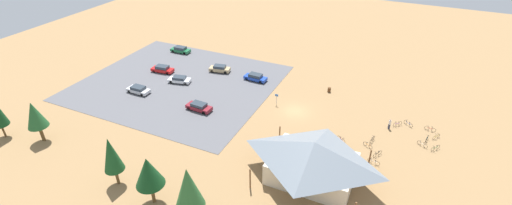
{
  "coord_description": "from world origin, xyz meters",
  "views": [
    {
      "loc": [
        -15.6,
        50.17,
        33.2
      ],
      "look_at": [
        6.59,
        2.0,
        1.2
      ],
      "focal_mm": 25.05,
      "sensor_mm": 36.0,
      "label": 1
    }
  ],
  "objects": [
    {
      "name": "trash_bin",
      "position": [
        -3.52,
        -9.16,
        0.45
      ],
      "size": [
        0.6,
        0.6,
        0.9
      ],
      "primitive_type": "cylinder",
      "color": "brown",
      "rests_on": "ground"
    },
    {
      "name": "bicycle_orange_yard_right",
      "position": [
        -13.1,
        4.95,
        0.35
      ],
      "size": [
        1.46,
        0.81,
        0.78
      ],
      "color": "black",
      "rests_on": "ground"
    },
    {
      "name": "car_silver_back_corner",
      "position": [
        28.98,
        6.22,
        0.71
      ],
      "size": [
        4.47,
        1.91,
        1.31
      ],
      "color": "#BCBCC1",
      "rests_on": "parking_lot_asphalt"
    },
    {
      "name": "visitor_by_pavilion",
      "position": [
        -15.34,
        -1.33,
        0.95
      ],
      "size": [
        0.36,
        0.38,
        1.81
      ],
      "color": "#2D3347",
      "rests_on": "ground"
    },
    {
      "name": "bicycle_red_yard_left",
      "position": [
        -21.37,
        -3.44,
        0.38
      ],
      "size": [
        1.7,
        0.5,
        0.84
      ],
      "color": "black",
      "rests_on": "ground"
    },
    {
      "name": "pine_midwest",
      "position": [
        8.91,
        26.94,
        4.86
      ],
      "size": [
        3.47,
        3.47,
        6.85
      ],
      "color": "brown",
      "rests_on": "ground"
    },
    {
      "name": "pine_west",
      "position": [
        2.82,
        27.62,
        5.42
      ],
      "size": [
        3.32,
        3.32,
        8.12
      ],
      "color": "brown",
      "rests_on": "ground"
    },
    {
      "name": "pine_mideast",
      "position": [
        32.23,
        23.97,
        4.64
      ],
      "size": [
        2.93,
        2.93,
        6.77
      ],
      "color": "brown",
      "rests_on": "ground"
    },
    {
      "name": "bicycle_blue_lone_west",
      "position": [
        -18.08,
        -3.55,
        0.36
      ],
      "size": [
        1.42,
        1.11,
        0.84
      ],
      "color": "black",
      "rests_on": "ground"
    },
    {
      "name": "bicycle_white_yard_front",
      "position": [
        -20.47,
        1.29,
        0.35
      ],
      "size": [
        1.5,
        0.86,
        0.79
      ],
      "color": "black",
      "rests_on": "ground"
    },
    {
      "name": "bicycle_green_near_porch",
      "position": [
        -22.25,
        1.49,
        0.38
      ],
      "size": [
        1.17,
        1.4,
        0.85
      ],
      "color": "black",
      "rests_on": "ground"
    },
    {
      "name": "car_blue_second_row",
      "position": [
        11.11,
        -7.55,
        0.74
      ],
      "size": [
        4.64,
        1.99,
        1.39
      ],
      "color": "#1E42B2",
      "rests_on": "parking_lot_asphalt"
    },
    {
      "name": "bicycle_black_lone_east",
      "position": [
        -13.46,
        3.31,
        0.4
      ],
      "size": [
        0.59,
        1.72,
        0.88
      ],
      "color": "black",
      "rests_on": "ground"
    },
    {
      "name": "bicycle_silver_edge_north",
      "position": [
        -14.49,
        8.45,
        0.38
      ],
      "size": [
        1.74,
        0.6,
        0.81
      ],
      "color": "black",
      "rests_on": "ground"
    },
    {
      "name": "bicycle_purple_front_row",
      "position": [
        -9.17,
        5.3,
        0.4
      ],
      "size": [
        1.47,
        0.97,
        0.9
      ],
      "color": "black",
      "rests_on": "ground"
    },
    {
      "name": "parking_lot_asphalt",
      "position": [
        24.57,
        -0.35,
        0.03
      ],
      "size": [
        36.67,
        32.44,
        0.05
      ],
      "primitive_type": "cube",
      "color": "#56565B",
      "rests_on": "ground"
    },
    {
      "name": "bicycle_yellow_edge_south",
      "position": [
        -22.3,
        -1.63,
        0.35
      ],
      "size": [
        1.0,
        1.47,
        0.78
      ],
      "color": "black",
      "rests_on": "ground"
    },
    {
      "name": "car_red_mid_lot",
      "position": [
        30.34,
        -2.82,
        0.75
      ],
      "size": [
        4.82,
        2.3,
        1.41
      ],
      "color": "red",
      "rests_on": "parking_lot_asphalt"
    },
    {
      "name": "pine_east",
      "position": [
        15.18,
        26.33,
        4.83
      ],
      "size": [
        2.52,
        2.52,
        7.29
      ],
      "color": "brown",
      "rests_on": "ground"
    },
    {
      "name": "bicycle_purple_by_bin",
      "position": [
        -16.49,
        -2.71,
        0.38
      ],
      "size": [
        1.27,
        1.22,
        0.89
      ],
      "color": "black",
      "rests_on": "ground"
    },
    {
      "name": "bicycle_black_mid_cluster",
      "position": [
        -14.7,
        6.46,
        0.39
      ],
      "size": [
        0.99,
        1.54,
        0.86
      ],
      "color": "black",
      "rests_on": "ground"
    },
    {
      "name": "ground",
      "position": [
        0.0,
        0.0,
        0.0
      ],
      "size": [
        160.0,
        160.0,
        0.0
      ],
      "primitive_type": "plane",
      "color": "#937047",
      "rests_on": "ground"
    },
    {
      "name": "car_white_by_curb",
      "position": [
        24.4,
        -0.44,
        0.69
      ],
      "size": [
        4.66,
        2.73,
        1.28
      ],
      "color": "white",
      "rests_on": "parking_lot_asphalt"
    },
    {
      "name": "car_green_end_stall",
      "position": [
        32.98,
        -13.07,
        0.75
      ],
      "size": [
        4.68,
        1.96,
        1.41
      ],
      "color": "#1E6B3D",
      "rests_on": "parking_lot_asphalt"
    },
    {
      "name": "bike_pavilion",
      "position": [
        -7.37,
        14.71,
        3.32
      ],
      "size": [
        13.55,
        10.64,
        5.87
      ],
      "color": "beige",
      "rests_on": "ground"
    },
    {
      "name": "car_tan_far_end",
      "position": [
        19.54,
        -7.97,
        0.76
      ],
      "size": [
        4.56,
        2.58,
        1.43
      ],
      "color": "tan",
      "rests_on": "parking_lot_asphalt"
    },
    {
      "name": "lot_sign",
      "position": [
        3.83,
        -0.69,
        1.41
      ],
      "size": [
        0.56,
        0.08,
        2.2
      ],
      "color": "#99999E",
      "rests_on": "ground"
    },
    {
      "name": "bicycle_teal_yard_center",
      "position": [
        -21.01,
        -0.43,
        0.37
      ],
      "size": [
        0.51,
        1.65,
        0.81
      ],
      "color": "black",
      "rests_on": "ground"
    },
    {
      "name": "car_maroon_inner_stall",
      "position": [
        15.3,
        6.68,
        0.73
      ],
      "size": [
        4.65,
        2.08,
        1.37
      ],
      "color": "maroon",
      "rests_on": "parking_lot_asphalt"
    }
  ]
}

